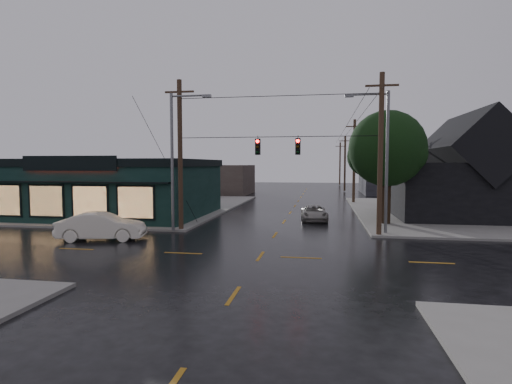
% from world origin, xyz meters
% --- Properties ---
extents(ground_plane, '(160.00, 160.00, 0.00)m').
position_xyz_m(ground_plane, '(0.00, 0.00, 0.00)').
color(ground_plane, black).
extents(sidewalk_nw, '(28.00, 28.00, 0.15)m').
position_xyz_m(sidewalk_nw, '(-20.00, 20.00, 0.07)').
color(sidewalk_nw, slate).
rests_on(sidewalk_nw, ground).
extents(pizza_shop, '(16.30, 12.34, 4.90)m').
position_xyz_m(pizza_shop, '(-15.00, 12.94, 2.56)').
color(pizza_shop, black).
rests_on(pizza_shop, ground).
extents(ne_building, '(12.60, 11.60, 8.75)m').
position_xyz_m(ne_building, '(15.00, 17.00, 4.47)').
color(ne_building, black).
rests_on(ne_building, ground).
extents(corner_tree, '(5.61, 5.61, 8.35)m').
position_xyz_m(corner_tree, '(7.64, 11.49, 5.66)').
color(corner_tree, black).
rests_on(corner_tree, ground).
extents(utility_pole_nw, '(2.00, 0.32, 10.15)m').
position_xyz_m(utility_pole_nw, '(-6.50, 6.50, 0.00)').
color(utility_pole_nw, '#322316').
rests_on(utility_pole_nw, ground).
extents(utility_pole_ne, '(2.00, 0.32, 10.15)m').
position_xyz_m(utility_pole_ne, '(6.50, 6.50, 0.00)').
color(utility_pole_ne, '#322316').
rests_on(utility_pole_ne, ground).
extents(utility_pole_far_a, '(2.00, 0.32, 9.65)m').
position_xyz_m(utility_pole_far_a, '(6.50, 28.00, 0.00)').
color(utility_pole_far_a, '#322316').
rests_on(utility_pole_far_a, ground).
extents(utility_pole_far_b, '(2.00, 0.32, 9.15)m').
position_xyz_m(utility_pole_far_b, '(6.50, 48.00, 0.00)').
color(utility_pole_far_b, '#322316').
rests_on(utility_pole_far_b, ground).
extents(utility_pole_far_c, '(2.00, 0.32, 9.15)m').
position_xyz_m(utility_pole_far_c, '(6.50, 68.00, 0.00)').
color(utility_pole_far_c, '#322316').
rests_on(utility_pole_far_c, ground).
extents(span_signal_assembly, '(13.00, 0.48, 1.23)m').
position_xyz_m(span_signal_assembly, '(0.10, 6.50, 5.70)').
color(span_signal_assembly, black).
rests_on(span_signal_assembly, ground).
extents(streetlight_nw, '(5.40, 0.30, 9.15)m').
position_xyz_m(streetlight_nw, '(-6.80, 5.80, 0.00)').
color(streetlight_nw, slate).
rests_on(streetlight_nw, ground).
extents(streetlight_ne, '(5.40, 0.30, 9.15)m').
position_xyz_m(streetlight_ne, '(7.00, 7.20, 0.00)').
color(streetlight_ne, slate).
rests_on(streetlight_ne, ground).
extents(bg_building_west, '(12.00, 10.00, 4.40)m').
position_xyz_m(bg_building_west, '(-14.00, 40.00, 2.20)').
color(bg_building_west, '#40312E').
rests_on(bg_building_west, ground).
extents(bg_building_east, '(14.00, 12.00, 5.60)m').
position_xyz_m(bg_building_east, '(16.00, 45.00, 2.80)').
color(bg_building_east, black).
rests_on(bg_building_east, ground).
extents(sedan_cream, '(5.30, 2.90, 1.66)m').
position_xyz_m(sedan_cream, '(-10.01, 2.54, 0.83)').
color(sedan_cream, silver).
rests_on(sedan_cream, ground).
extents(suv_silver, '(2.36, 4.50, 1.21)m').
position_xyz_m(suv_silver, '(2.33, 13.09, 0.60)').
color(suv_silver, gray).
rests_on(suv_silver, ground).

